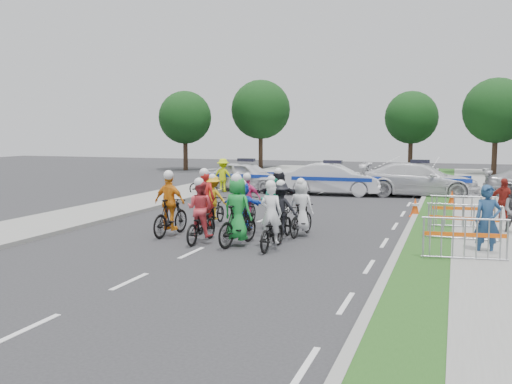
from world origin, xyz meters
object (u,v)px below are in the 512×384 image
(rider_10, at_px, (213,205))
(spectator_0, at_px, (487,221))
(rider_7, at_px, (301,213))
(police_car_2, at_px, (420,180))
(police_car_1, at_px, (333,179))
(police_car_0, at_px, (246,176))
(tree_1, at_px, (496,111))
(tree_0, at_px, (185,118))
(rider_9, at_px, (248,206))
(marshal_hiviz, at_px, (223,175))
(barrier_0, at_px, (465,241))
(rider_3, at_px, (170,211))
(tree_4, at_px, (411,118))
(rider_6, at_px, (206,210))
(spectator_2, at_px, (503,201))
(rider_8, at_px, (272,210))
(cone_1, at_px, (452,199))
(cone_0, at_px, (415,207))
(rider_2, at_px, (201,218))
(parked_bike, at_px, (203,186))
(rider_11, at_px, (279,200))
(rider_0, at_px, (272,226))
(barrier_2, at_px, (463,213))
(rider_1, at_px, (238,218))
(rider_5, at_px, (243,211))
(barrier_1, at_px, (463,224))
(rider_4, at_px, (281,216))

(rider_10, distance_m, spectator_0, 8.80)
(rider_7, distance_m, police_car_2, 12.25)
(rider_10, relative_size, police_car_1, 0.37)
(police_car_0, height_order, tree_1, tree_1)
(rider_10, distance_m, tree_0, 27.07)
(rider_9, height_order, marshal_hiviz, rider_9)
(spectator_0, relative_size, barrier_0, 0.91)
(rider_3, xyz_separation_m, tree_4, (4.66, 32.00, 3.42))
(tree_0, bearing_deg, police_car_1, -42.46)
(rider_6, bearing_deg, spectator_2, -162.83)
(rider_8, relative_size, cone_1, 2.60)
(spectator_0, height_order, cone_0, spectator_0)
(rider_2, xyz_separation_m, rider_8, (1.32, 2.55, -0.03))
(marshal_hiviz, height_order, parked_bike, marshal_hiviz)
(rider_7, relative_size, barrier_0, 0.89)
(rider_8, height_order, marshal_hiviz, rider_8)
(rider_3, relative_size, rider_11, 1.05)
(police_car_1, bearing_deg, rider_9, 170.94)
(rider_0, bearing_deg, tree_4, -91.69)
(cone_0, distance_m, cone_1, 3.52)
(rider_11, bearing_deg, barrier_0, 146.29)
(rider_2, distance_m, police_car_0, 14.07)
(police_car_2, relative_size, parked_bike, 3.13)
(rider_11, distance_m, police_car_2, 10.68)
(spectator_2, xyz_separation_m, barrier_2, (-1.30, -1.69, -0.23))
(spectator_0, bearing_deg, parked_bike, 125.80)
(rider_9, xyz_separation_m, parked_bike, (-5.08, 7.61, -0.23))
(rider_3, xyz_separation_m, police_car_2, (6.48, 13.23, 0.04))
(police_car_0, height_order, spectator_0, spectator_0)
(rider_3, xyz_separation_m, barrier_0, (8.36, -0.97, -0.21))
(rider_1, distance_m, police_car_2, 14.51)
(rider_3, xyz_separation_m, marshal_hiviz, (-3.29, 12.06, 0.10))
(rider_6, xyz_separation_m, barrier_2, (7.72, 2.72, -0.10))
(rider_5, bearing_deg, barrier_1, -173.17)
(spectator_2, distance_m, tree_0, 30.22)
(police_car_0, height_order, barrier_0, police_car_0)
(barrier_1, relative_size, parked_bike, 1.12)
(barrier_1, bearing_deg, rider_8, 177.43)
(barrier_1, height_order, cone_0, barrier_1)
(spectator_0, height_order, barrier_1, spectator_0)
(rider_11, bearing_deg, rider_0, 106.73)
(rider_9, xyz_separation_m, police_car_2, (4.85, 10.88, 0.12))
(tree_0, bearing_deg, rider_9, -59.42)
(marshal_hiviz, relative_size, parked_bike, 0.97)
(rider_5, relative_size, spectator_2, 1.07)
(rider_1, relative_size, spectator_2, 1.28)
(parked_bike, relative_size, tree_1, 0.26)
(rider_3, height_order, rider_10, rider_3)
(rider_4, bearing_deg, police_car_0, -64.21)
(rider_5, bearing_deg, rider_8, -123.43)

